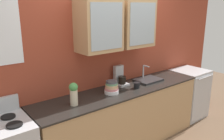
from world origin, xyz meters
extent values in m
cube|color=#993D28|center=(0.00, 0.36, 1.43)|extent=(5.03, 0.10, 2.85)
cube|color=tan|center=(-0.31, 0.13, 1.81)|extent=(0.56, 0.35, 0.67)
cube|color=#9EADB7|center=(-0.31, -0.04, 1.81)|extent=(0.48, 0.01, 0.57)
cube|color=tan|center=(0.31, 0.13, 1.81)|extent=(0.56, 0.35, 0.67)
cube|color=#9EADB7|center=(0.31, -0.04, 1.81)|extent=(0.48, 0.01, 0.57)
cube|color=tan|center=(0.00, 0.00, 0.44)|extent=(2.63, 0.59, 0.88)
cube|color=black|center=(0.00, 0.00, 0.89)|extent=(2.65, 0.62, 0.02)
cylinder|color=black|center=(-1.52, -0.11, 0.91)|extent=(0.16, 0.16, 0.02)
cylinder|color=black|center=(-1.52, 0.11, 0.91)|extent=(0.15, 0.15, 0.02)
cube|color=#2D2D30|center=(0.57, 0.05, 0.92)|extent=(0.41, 0.29, 0.03)
cylinder|color=silver|center=(0.57, 0.16, 1.03)|extent=(0.02, 0.02, 0.20)
cylinder|color=silver|center=(0.57, 0.10, 1.13)|extent=(0.02, 0.12, 0.02)
cylinder|color=white|center=(-0.21, -0.01, 0.93)|extent=(0.20, 0.20, 0.05)
cylinder|color=#D87F84|center=(-0.21, -0.01, 0.96)|extent=(0.19, 0.19, 0.04)
cylinder|color=#E0AD7F|center=(-0.21, -0.01, 1.00)|extent=(0.17, 0.17, 0.05)
cylinder|color=#669972|center=(-0.21, -0.01, 1.03)|extent=(0.16, 0.16, 0.04)
cylinder|color=#4C4C54|center=(-0.21, -0.01, 1.06)|extent=(0.15, 0.15, 0.04)
cylinder|color=beige|center=(-0.81, -0.04, 1.00)|extent=(0.09, 0.09, 0.19)
sphere|color=#4C994C|center=(-0.81, -0.04, 1.13)|extent=(0.11, 0.11, 0.11)
cylinder|color=black|center=(0.20, -0.07, 0.95)|extent=(0.09, 0.09, 0.08)
torus|color=black|center=(0.25, -0.07, 0.95)|extent=(0.05, 0.01, 0.05)
cube|color=silver|center=(1.64, 0.00, 0.45)|extent=(0.59, 0.56, 0.90)
cube|color=silver|center=(1.64, -0.29, 0.45)|extent=(0.56, 0.01, 0.81)
cylinder|color=silver|center=(1.64, -0.31, 0.84)|extent=(0.45, 0.02, 0.02)
cube|color=#B7B7BC|center=(0.11, 0.16, 0.92)|extent=(0.17, 0.20, 0.03)
cylinder|color=black|center=(0.11, 0.14, 0.99)|extent=(0.11, 0.11, 0.11)
cube|color=#B7B7BC|center=(0.11, 0.23, 1.06)|extent=(0.15, 0.06, 0.26)
camera|label=1|loc=(-2.06, -2.35, 2.06)|focal=37.58mm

